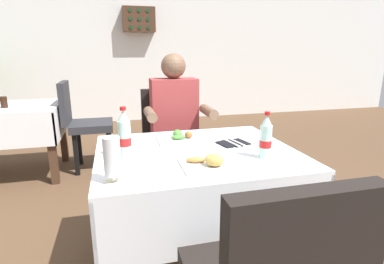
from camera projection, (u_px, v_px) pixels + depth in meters
The scene contains 14 objects.
back_wall at pixel (142, 37), 5.52m from camera, with size 11.00×0.12×3.05m, color white.
main_dining_table at pixel (196, 179), 1.72m from camera, with size 1.08×0.89×0.74m.
chair_far_diner_seat at pixel (170, 141), 2.51m from camera, with size 0.44×0.50×0.97m.
seated_diner_far at pixel (176, 125), 2.37m from camera, with size 0.50×0.46×1.26m.
plate_near_camera at pixel (207, 162), 1.44m from camera, with size 0.23×0.23×0.07m.
plate_far_diner at pixel (179, 137), 1.87m from camera, with size 0.25×0.25×0.07m.
beer_glass_left at pixel (112, 160), 1.24m from camera, with size 0.07×0.07×0.20m.
cola_bottle_primary at pixel (266, 138), 1.53m from camera, with size 0.06×0.06×0.24m.
cola_bottle_secondary at pixel (124, 136), 1.53m from camera, with size 0.07×0.07×0.27m.
napkin_cutlery_set at pixel (233, 143), 1.80m from camera, with size 0.19×0.20×0.01m.
background_dining_table at pixel (14, 124), 3.10m from camera, with size 0.93×0.80×0.74m.
background_chair_right at pixel (82, 120), 3.26m from camera, with size 0.50×0.44×0.97m.
background_table_tumbler at pixel (4, 102), 2.93m from camera, with size 0.06×0.06×0.11m, color black.
wall_bottle_rack at pixel (139, 19), 5.28m from camera, with size 0.56×0.21×0.42m.
Camera 1 is at (-0.56, -1.47, 1.27)m, focal length 28.30 mm.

